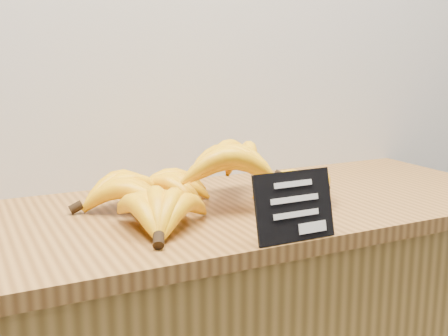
% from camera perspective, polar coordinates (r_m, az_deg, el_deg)
% --- Properties ---
extents(counter_top, '(1.39, 0.54, 0.03)m').
position_cam_1_polar(counter_top, '(1.17, -1.09, -4.59)').
color(counter_top, olive).
rests_on(counter_top, counter).
extents(chalkboard_sign, '(0.15, 0.03, 0.12)m').
position_cam_1_polar(chalkboard_sign, '(0.96, 7.17, -3.87)').
color(chalkboard_sign, black).
rests_on(chalkboard_sign, counter_top).
extents(banana_pile, '(0.56, 0.41, 0.13)m').
position_cam_1_polar(banana_pile, '(1.14, -2.17, -1.63)').
color(banana_pile, '#F4B509').
rests_on(banana_pile, counter_top).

